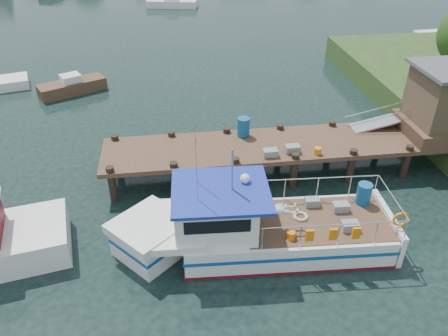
{
  "coord_description": "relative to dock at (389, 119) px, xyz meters",
  "views": [
    {
      "loc": [
        -2.98,
        -16.1,
        10.82
      ],
      "look_at": [
        -1.0,
        -1.5,
        1.3
      ],
      "focal_mm": 35.0,
      "sensor_mm": 36.0,
      "label": 1
    }
  ],
  "objects": [
    {
      "name": "moored_b",
      "position": [
        -8.47,
        32.6,
        -1.81
      ],
      "size": [
        5.53,
        2.86,
        1.16
      ],
      "rotation": [
        0.0,
        0.0,
        0.4
      ],
      "color": "silver",
      "rests_on": "ground"
    },
    {
      "name": "ground_plane",
      "position": [
        -6.51,
        -0.01,
        -2.24
      ],
      "size": [
        160.0,
        160.0,
        0.0
      ],
      "primitive_type": "plane",
      "color": "black"
    },
    {
      "name": "dock",
      "position": [
        0.0,
        0.0,
        0.0
      ],
      "size": [
        16.6,
        3.0,
        4.78
      ],
      "color": "#4E3525",
      "rests_on": "ground"
    },
    {
      "name": "lobster_boat",
      "position": [
        -7.01,
        -4.8,
        -1.36
      ],
      "size": [
        10.13,
        3.43,
        4.84
      ],
      "rotation": [
        0.0,
        0.0,
        -0.06
      ],
      "color": "silver",
      "rests_on": "ground"
    },
    {
      "name": "moored_rowboat",
      "position": [
        -15.4,
        10.37,
        -1.81
      ],
      "size": [
        4.19,
        3.04,
        1.17
      ],
      "rotation": [
        0.0,
        0.0,
        -0.05
      ],
      "color": "#4E3525",
      "rests_on": "ground"
    }
  ]
}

